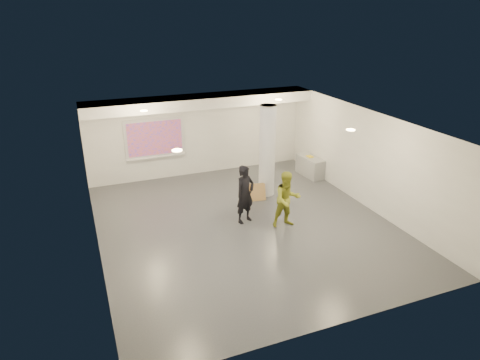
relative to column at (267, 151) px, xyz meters
name	(u,v)px	position (x,y,z in m)	size (l,w,h in m)	color
floor	(245,225)	(-1.50, -1.80, -1.50)	(8.00, 9.00, 0.01)	#3B3E43
ceiling	(246,123)	(-1.50, -1.80, 1.50)	(8.00, 9.00, 0.01)	white
wall_back	(198,134)	(-1.50, 2.70, 0.00)	(8.00, 0.01, 3.00)	silver
wall_front	(339,261)	(-1.50, -6.30, 0.00)	(8.00, 0.01, 3.00)	silver
wall_left	(92,199)	(-5.50, -1.80, 0.00)	(0.01, 9.00, 3.00)	silver
wall_right	(366,159)	(2.50, -1.80, 0.00)	(0.01, 9.00, 3.00)	silver
soffit_band	(202,101)	(-1.50, 2.15, 1.32)	(8.00, 1.10, 0.36)	white
downlight_nw	(144,111)	(-3.70, 0.70, 1.48)	(0.22, 0.22, 0.02)	#EFD48E
downlight_ne	(279,100)	(0.70, 0.70, 1.48)	(0.22, 0.22, 0.02)	#EFD48E
downlight_sw	(177,150)	(-3.70, -3.30, 1.48)	(0.22, 0.22, 0.02)	#EFD48E
downlight_se	(351,130)	(0.70, -3.30, 1.48)	(0.22, 0.22, 0.02)	#EFD48E
column	(267,151)	(0.00, 0.00, 0.00)	(0.52, 0.52, 3.00)	silver
projection_screen	(155,139)	(-3.10, 2.65, 0.03)	(2.10, 0.13, 1.42)	silver
credenza	(310,166)	(2.22, 0.93, -1.14)	(0.51, 1.22, 0.71)	gray
postit_pad	(310,156)	(2.21, 0.98, -0.78)	(0.19, 0.26, 0.03)	yellow
cardboard_back	(256,192)	(-0.50, -0.30, -1.23)	(0.50, 0.05, 0.55)	olive
cardboard_front	(258,192)	(-0.46, -0.35, -1.24)	(0.49, 0.05, 0.54)	olive
woman	(245,194)	(-1.41, -1.56, -0.64)	(0.62, 0.41, 1.71)	black
man	(287,200)	(-0.42, -2.24, -0.68)	(0.79, 0.62, 1.63)	olive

